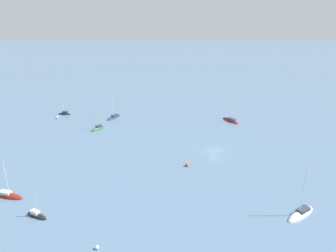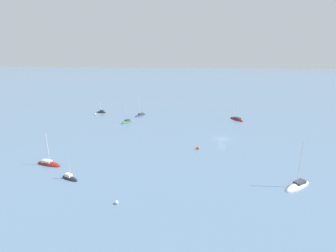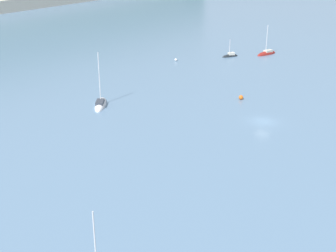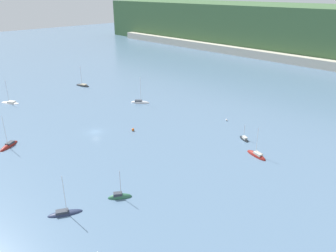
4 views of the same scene
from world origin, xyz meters
name	(u,v)px [view 4 (image 4 of 4)]	position (x,y,z in m)	size (l,w,h in m)	color
ground_plane	(95,132)	(0.00, 0.00, 0.00)	(600.00, 600.00, 0.00)	slate
hillside_ridge	(332,32)	(0.00, 185.20, 16.05)	(390.89, 76.16, 32.10)	#42663D
shore_town_strip	(301,61)	(0.00, 143.61, 2.61)	(332.26, 6.00, 5.22)	beige
sailboat_0	(9,146)	(-8.41, -23.86, 0.10)	(5.53, 7.16, 10.61)	maroon
sailboat_1	(244,139)	(36.64, 29.60, 0.11)	(4.84, 3.41, 5.44)	black
sailboat_2	(65,213)	(31.57, -27.21, 0.11)	(4.86, 7.07, 9.48)	#232D4C
sailboat_4	(120,197)	(34.75, -15.74, 0.11)	(4.38, 5.28, 7.61)	#2D6647
sailboat_5	(140,103)	(-12.40, 28.89, 0.10)	(7.32, 6.40, 11.46)	silver
sailboat_6	(83,86)	(-50.73, 25.34, 0.07)	(8.20, 4.57, 10.24)	black
sailboat_7	(256,156)	(45.07, 23.05, 0.09)	(7.17, 3.56, 9.05)	maroon
sailboat_8	(10,103)	(-48.47, -8.88, 0.10)	(8.49, 6.45, 10.14)	silver
mooring_buoy_0	(133,130)	(7.86, 9.28, 0.45)	(0.90, 0.90, 0.90)	orange
mooring_buoy_2	(227,120)	(23.65, 38.23, 0.34)	(0.68, 0.68, 0.68)	white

